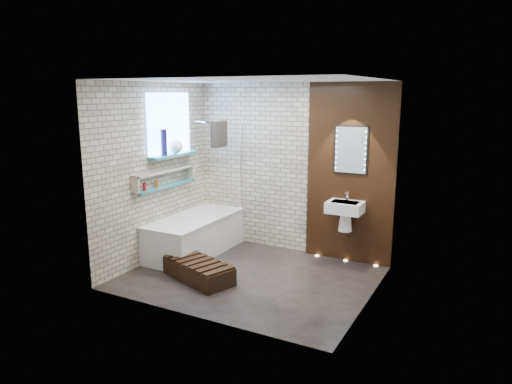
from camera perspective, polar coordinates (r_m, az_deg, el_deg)
The scene contains 15 objects.
ground at distance 6.43m, azimuth -0.64°, elevation -10.32°, with size 3.20×3.20×0.00m, color black.
room_shell at distance 6.06m, azimuth -0.67°, elevation 1.13°, with size 3.24×3.20×2.60m.
walnut_panel at distance 6.86m, azimuth 11.48°, elevation 2.17°, with size 1.30×0.06×2.60m, color black.
clerestory_window at distance 7.13m, azimuth -10.52°, elevation 7.45°, with size 0.18×1.00×0.94m.
display_niche at distance 7.04m, azimuth -11.06°, elevation 1.62°, with size 0.14×1.30×0.26m.
bathtub at distance 7.31m, azimuth -7.43°, elevation -5.21°, with size 0.79×1.74×0.70m.
bath_screen at distance 7.25m, azimuth -3.33°, elevation 2.76°, with size 0.01×0.78×1.40m, color white.
towel at distance 6.95m, azimuth -4.55°, elevation 7.08°, with size 0.11×0.30×0.39m, color black.
shower_head at distance 7.45m, azimuth -6.02°, elevation 8.54°, with size 0.18×0.18×0.02m, color silver.
washbasin at distance 6.78m, azimuth 10.82°, elevation -2.33°, with size 0.50×0.36×0.58m.
led_mirror at distance 6.78m, azimuth 11.51°, elevation 5.04°, with size 0.50×0.02×0.70m.
walnut_step at distance 6.37m, azimuth -7.04°, elevation -9.55°, with size 1.03×0.46×0.23m, color black.
niche_bottles at distance 6.82m, azimuth -12.70°, elevation 0.82°, with size 0.05×0.31×0.11m.
sill_vases at distance 7.09m, azimuth -10.14°, elevation 5.62°, with size 0.21×0.42×0.38m.
floor_uplights at distance 7.13m, azimuth 10.88°, elevation -8.22°, with size 0.96×0.06×0.01m.
Camera 1 is at (2.85, -5.22, 2.45)m, focal length 32.74 mm.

